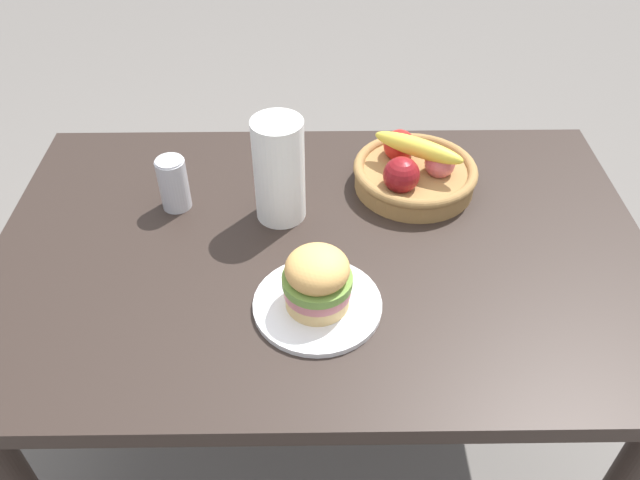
{
  "coord_description": "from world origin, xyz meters",
  "views": [
    {
      "loc": [
        -0.02,
        -0.99,
        1.65
      ],
      "look_at": [
        -0.0,
        -0.05,
        0.81
      ],
      "focal_mm": 35.13,
      "sensor_mm": 36.0,
      "label": 1
    }
  ],
  "objects": [
    {
      "name": "paper_towel_roll",
      "position": [
        -0.09,
        0.1,
        0.87
      ],
      "size": [
        0.11,
        0.11,
        0.24
      ],
      "primitive_type": "cylinder",
      "color": "white",
      "rests_on": "dining_table"
    },
    {
      "name": "soda_can",
      "position": [
        -0.33,
        0.14,
        0.81
      ],
      "size": [
        0.07,
        0.07,
        0.13
      ],
      "color": "silver",
      "rests_on": "dining_table"
    },
    {
      "name": "dining_table",
      "position": [
        0.0,
        0.0,
        0.65
      ],
      "size": [
        1.4,
        0.9,
        0.75
      ],
      "color": "#2D231E",
      "rests_on": "ground_plane"
    },
    {
      "name": "fruit_basket",
      "position": [
        0.22,
        0.2,
        0.8
      ],
      "size": [
        0.29,
        0.29,
        0.13
      ],
      "color": "#9E7542",
      "rests_on": "dining_table"
    },
    {
      "name": "sandwich",
      "position": [
        -0.01,
        -0.18,
        0.82
      ],
      "size": [
        0.13,
        0.13,
        0.13
      ],
      "color": "#E5BC75",
      "rests_on": "plate"
    },
    {
      "name": "plate",
      "position": [
        -0.01,
        -0.18,
        0.76
      ],
      "size": [
        0.25,
        0.25,
        0.01
      ],
      "primitive_type": "cylinder",
      "color": "white",
      "rests_on": "dining_table"
    },
    {
      "name": "ground_plane",
      "position": [
        0.0,
        0.0,
        0.0
      ],
      "size": [
        8.0,
        8.0,
        0.0
      ],
      "primitive_type": "plane",
      "color": "slate"
    }
  ]
}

